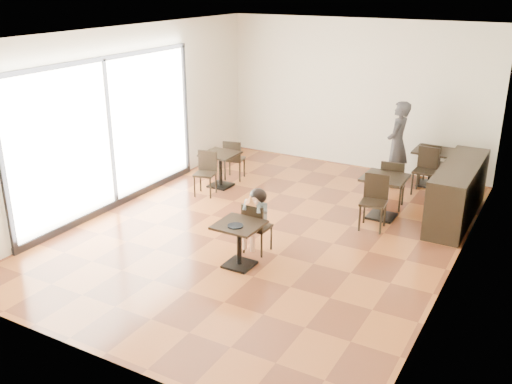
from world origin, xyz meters
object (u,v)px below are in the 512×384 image
Objects in this scene: child at (258,221)px; adult_patron at (397,144)px; cafe_table_left at (220,170)px; cafe_table_mid at (383,197)px; chair_mid_a at (393,184)px; chair_left_b at (205,174)px; chair_back_a at (431,164)px; chair_mid_b at (373,203)px; chair_left_a at (235,159)px; cafe_table_back at (431,168)px; child_chair at (258,227)px; child_table at (239,245)px; chair_back_b at (425,172)px.

child is 0.59× the size of adult_patron.
child is 1.45× the size of cafe_table_left.
cafe_table_left is (-3.35, -0.06, -0.03)m from cafe_table_mid.
chair_mid_a is (1.27, 2.79, -0.05)m from child.
child reaches higher than chair_left_b.
chair_mid_a is 1.57m from chair_back_a.
chair_mid_b reaches higher than chair_left_a.
child is at bearing -133.76° from chair_mid_b.
chair_mid_a is at bearing 10.24° from cafe_table_left.
cafe_table_back is (3.69, 2.14, 0.02)m from cafe_table_left.
child_chair is at bearing -119.60° from cafe_table_mid.
child_table is 0.73× the size of chair_mid_a.
child_table is at bearing 108.48° from chair_left_a.
chair_left_a is 3.83m from chair_back_b.
child is at bearing -110.40° from cafe_table_back.
adult_patron reaches higher than chair_left_b.
chair_back_a is (1.61, 4.32, 0.05)m from child_chair.
chair_back_b is (1.61, 3.78, -0.06)m from child.
chair_back_a is (1.61, 4.32, -0.06)m from child.
child_table is at bearing 73.31° from chair_back_a.
adult_patron is 2.25× the size of cafe_table_mid.
chair_back_b is at bearing 16.33° from chair_left_b.
chair_left_a is (-3.35, 0.49, 0.04)m from cafe_table_mid.
chair_mid_b is (0.31, -2.34, -0.40)m from adult_patron.
cafe_table_back is at bearing -110.40° from child_chair.
chair_mid_b reaches higher than cafe_table_left.
chair_mid_a is at bearing -114.51° from child_chair.
cafe_table_mid is (1.27, 2.24, -0.13)m from child.
child is at bearing -11.81° from adult_patron.
child_chair is 4.17m from adult_patron.
chair_back_a is (0.00, 0.00, 0.08)m from cafe_table_back.
child_chair is at bearing -46.40° from cafe_table_left.
child_table is at bearing -60.26° from chair_left_b.
child_chair is 4.61m from cafe_table_back.
child is 1.11× the size of chair_mid_b.
child_table is 0.55m from child_chair.
adult_patron reaches higher than cafe_table_left.
cafe_table_back is at bearing -0.00° from chair_back_a.
chair_left_b is 4.56m from chair_back_a.
child_chair is 2.11m from chair_mid_b.
chair_mid_b is at bearing -12.92° from chair_left_b.
cafe_table_left is (-2.08, 2.73, 0.01)m from child_table.
child is at bearing -46.40° from cafe_table_left.
child_chair is at bearing -11.81° from adult_patron.
chair_back_b is at bearing 66.94° from child.
chair_back_a reaches higher than child_chair.
child reaches higher than chair_mid_b.
child_table is 0.66× the size of child.
chair_back_a reaches higher than cafe_table_mid.
child_chair is 1.06× the size of cafe_table_mid.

